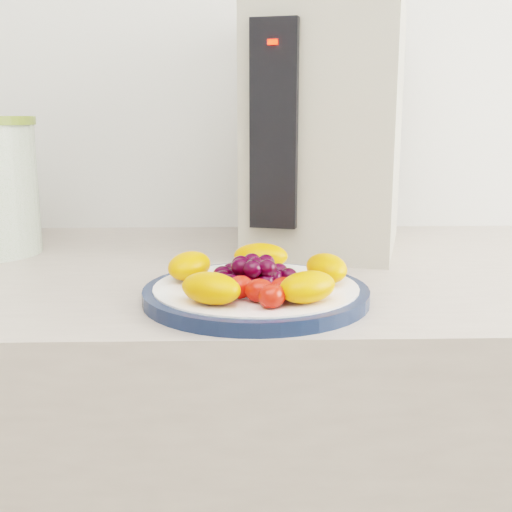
{
  "coord_description": "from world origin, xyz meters",
  "views": [
    {
      "loc": [
        0.08,
        0.36,
        1.1
      ],
      "look_at": [
        0.09,
        1.03,
        0.95
      ],
      "focal_mm": 45.0,
      "sensor_mm": 36.0,
      "label": 1
    }
  ],
  "objects": [
    {
      "name": "plate_rim",
      "position": [
        0.09,
        1.03,
        0.91
      ],
      "size": [
        0.24,
        0.24,
        0.01
      ],
      "primitive_type": "cylinder",
      "color": "#121E3A",
      "rests_on": "counter"
    },
    {
      "name": "appliance_body",
      "position": [
        0.21,
        1.33,
        1.08
      ],
      "size": [
        0.27,
        0.33,
        0.36
      ],
      "primitive_type": "cube",
      "rotation": [
        0.0,
        0.0,
        -0.27
      ],
      "color": "#ACA592",
      "rests_on": "counter"
    },
    {
      "name": "plate_face",
      "position": [
        0.09,
        1.03,
        0.91
      ],
      "size": [
        0.22,
        0.22,
        0.02
      ],
      "primitive_type": "cylinder",
      "color": "white",
      "rests_on": "counter"
    },
    {
      "name": "appliance_panel",
      "position": [
        0.12,
        1.2,
        1.08
      ],
      "size": [
        0.06,
        0.04,
        0.27
      ],
      "primitive_type": "cube",
      "rotation": [
        0.0,
        0.0,
        -0.27
      ],
      "color": "black",
      "rests_on": "appliance_body"
    },
    {
      "name": "appliance_led",
      "position": [
        0.12,
        1.19,
        1.19
      ],
      "size": [
        0.01,
        0.01,
        0.01
      ],
      "primitive_type": "cube",
      "rotation": [
        0.0,
        0.0,
        -0.27
      ],
      "color": "#FF0C05",
      "rests_on": "appliance_panel"
    },
    {
      "name": "fruit_plate",
      "position": [
        0.1,
        1.02,
        0.93
      ],
      "size": [
        0.21,
        0.21,
        0.03
      ],
      "color": "orange",
      "rests_on": "plate_face"
    }
  ]
}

